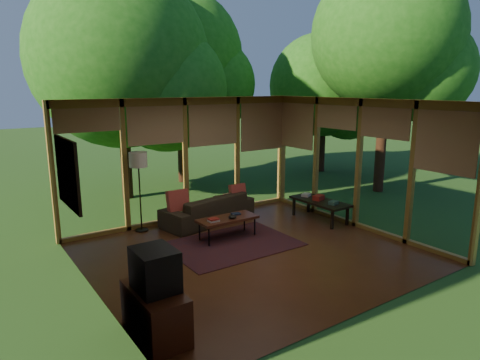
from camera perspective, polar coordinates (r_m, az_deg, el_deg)
floor at (r=7.80m, az=1.58°, el=-9.74°), size 5.50×5.50×0.00m
ceiling at (r=7.23m, az=1.71°, el=10.50°), size 5.50×5.50×0.00m
wall_left at (r=6.23m, az=-19.29°, el=-3.11°), size 0.04×5.00×2.70m
wall_front at (r=5.64m, az=16.81°, el=-4.55°), size 5.50×0.04×2.70m
window_wall_back at (r=9.49m, az=-7.29°, el=2.68°), size 5.50×0.12×2.70m
window_wall_right at (r=9.26m, az=15.55°, el=2.07°), size 0.12×5.00×2.70m
exterior_lawn at (r=18.72m, az=7.02°, el=3.29°), size 40.00×40.00×0.00m
tree_nw at (r=11.64m, az=-15.79°, el=15.37°), size 4.54×4.54×5.90m
tree_ne at (r=13.38m, az=-8.26°, el=16.04°), size 3.85×3.85×5.75m
tree_se at (r=12.53m, az=18.96°, el=17.83°), size 3.95×3.95×6.24m
tree_far at (r=15.01m, az=10.66°, el=12.27°), size 3.45×3.45×4.68m
rug at (r=8.21m, az=-1.06°, el=-8.54°), size 2.37×1.68×0.01m
sofa at (r=9.42m, az=-4.27°, el=-3.83°), size 2.23×1.21×0.62m
pillow_left at (r=8.96m, az=-8.29°, el=-2.82°), size 0.45×0.24×0.47m
pillow_right at (r=9.70m, az=-0.32°, el=-1.71°), size 0.38×0.20×0.40m
ct_book_lower at (r=8.17m, az=-3.56°, el=-5.43°), size 0.21×0.16×0.03m
ct_book_upper at (r=8.16m, az=-3.56°, el=-5.23°), size 0.19×0.15×0.03m
ct_book_side at (r=8.58m, az=-0.56°, el=-4.53°), size 0.20×0.16×0.03m
ct_bowl at (r=8.32m, az=-1.01°, el=-4.91°), size 0.16×0.16×0.07m
media_cabinet at (r=5.43m, az=-11.22°, el=-16.96°), size 0.50×1.00×0.60m
television at (r=5.19m, az=-11.28°, el=-11.62°), size 0.45×0.55×0.50m
console_book_a at (r=9.39m, az=12.36°, el=-2.98°), size 0.23×0.18×0.07m
console_book_b at (r=9.69m, az=10.43°, el=-2.31°), size 0.27×0.22×0.11m
console_book_c at (r=9.97m, az=8.81°, el=-1.97°), size 0.26×0.24×0.06m
floor_lamp at (r=8.82m, az=-13.40°, el=2.07°), size 0.36×0.36×1.65m
coffee_table at (r=8.40m, az=-1.68°, el=-5.26°), size 1.20×0.50×0.43m
side_console at (r=9.68m, az=10.62°, el=-2.94°), size 0.60×1.40×0.46m
wall_painting at (r=7.53m, az=-21.98°, el=0.85°), size 0.06×1.35×1.15m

